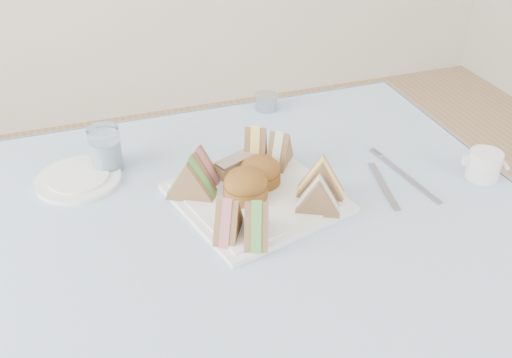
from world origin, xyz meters
name	(u,v)px	position (x,y,z in m)	size (l,w,h in m)	color
tablecloth	(278,231)	(0.00, 0.00, 0.74)	(1.02, 1.02, 0.01)	#ADC0DC
serving_plate	(256,198)	(-0.01, 0.10, 0.75)	(0.28, 0.28, 0.01)	white
sandwich_fl_a	(228,216)	(-0.09, 0.01, 0.80)	(0.08, 0.04, 0.07)	brown
sandwich_fl_b	(257,219)	(-0.05, -0.02, 0.80)	(0.09, 0.04, 0.08)	brown
sandwich_fr_a	(321,177)	(0.11, 0.06, 0.80)	(0.09, 0.04, 0.08)	brown
sandwich_fr_b	(318,194)	(0.08, 0.02, 0.80)	(0.08, 0.04, 0.08)	brown
sandwich_bl_a	(191,177)	(-0.13, 0.14, 0.80)	(0.10, 0.05, 0.09)	brown
sandwich_bl_b	(198,165)	(-0.10, 0.18, 0.80)	(0.09, 0.04, 0.08)	brown
sandwich_br_a	(279,148)	(0.07, 0.19, 0.80)	(0.09, 0.04, 0.08)	brown
sandwich_br_b	(256,144)	(0.03, 0.22, 0.80)	(0.09, 0.04, 0.08)	brown
scone_left	(246,185)	(-0.03, 0.10, 0.79)	(0.09, 0.09, 0.06)	brown
scone_right	(260,172)	(0.01, 0.14, 0.79)	(0.08, 0.08, 0.05)	brown
pastry_slice	(235,166)	(-0.03, 0.18, 0.78)	(0.08, 0.03, 0.04)	tan
side_plate	(79,179)	(-0.33, 0.28, 0.75)	(0.17, 0.17, 0.01)	white
water_glass	(106,149)	(-0.27, 0.31, 0.79)	(0.06, 0.06, 0.10)	white
tea_strainer	(266,103)	(0.14, 0.46, 0.76)	(0.06, 0.06, 0.03)	#A3A2B4
knife	(383,186)	(0.25, 0.06, 0.75)	(0.01, 0.17, 0.00)	#A3A2B4
fork	(409,179)	(0.31, 0.06, 0.75)	(0.01, 0.19, 0.00)	#A3A2B4
creamer_jug	(484,165)	(0.46, 0.02, 0.78)	(0.07, 0.07, 0.06)	white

